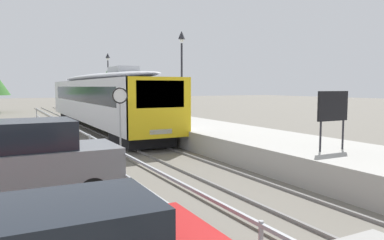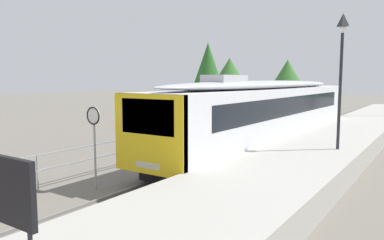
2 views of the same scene
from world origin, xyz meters
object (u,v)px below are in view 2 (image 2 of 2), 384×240
at_px(speed_limit_sign, 94,127).
at_px(commuter_train, 269,108).
at_px(platform_lamp_mid_platform, 342,56).
at_px(platform_notice_board, 7,195).

bearing_deg(speed_limit_sign, commuter_train, 79.78).
xyz_separation_m(platform_lamp_mid_platform, speed_limit_sign, (-6.16, -7.21, -2.50)).
xyz_separation_m(platform_notice_board, speed_limit_sign, (-4.84, 5.70, -0.06)).
bearing_deg(platform_notice_board, platform_lamp_mid_platform, 84.20).
xyz_separation_m(commuter_train, platform_lamp_mid_platform, (4.28, -3.22, 2.47)).
relative_size(commuter_train, platform_notice_board, 11.13).
height_order(platform_notice_board, speed_limit_sign, speed_limit_sign).
bearing_deg(commuter_train, speed_limit_sign, -100.22).
relative_size(platform_lamp_mid_platform, platform_notice_board, 2.97).
height_order(commuter_train, speed_limit_sign, commuter_train).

